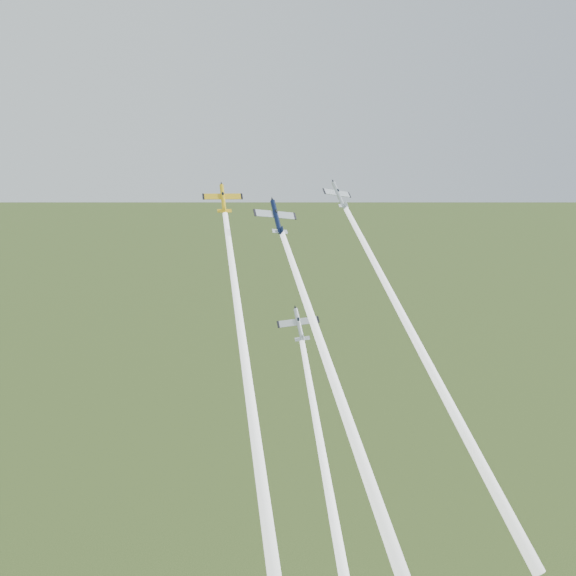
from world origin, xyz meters
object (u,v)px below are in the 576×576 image
object	(u,v)px
plane_navy	(276,217)
plane_silver_right	(339,195)
plane_yellow	(223,198)
plane_silver_low	(299,324)

from	to	relation	value
plane_navy	plane_silver_right	bearing A→B (deg)	16.52
plane_navy	plane_yellow	bearing A→B (deg)	129.77
plane_yellow	plane_silver_low	size ratio (longest dim) A/B	0.96
plane_navy	plane_silver_low	distance (m)	19.63
plane_yellow	plane_silver_right	distance (m)	23.18
plane_silver_low	plane_navy	bearing A→B (deg)	118.38
plane_navy	plane_silver_low	xyz separation A→B (m)	(2.28, -5.52, -18.70)
plane_navy	plane_silver_right	distance (m)	17.15
plane_silver_right	plane_yellow	bearing A→B (deg)	158.98
plane_yellow	plane_silver_low	xyz separation A→B (m)	(10.09, -12.50, -21.51)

